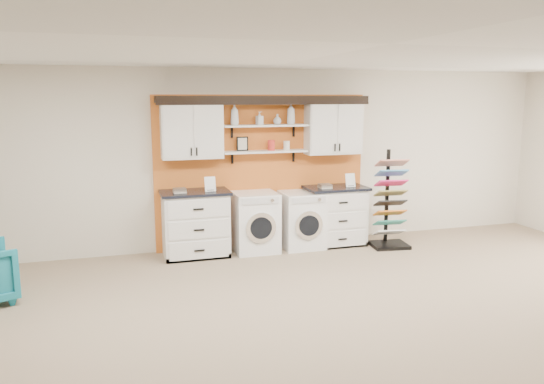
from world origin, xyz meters
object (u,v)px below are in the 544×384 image
object	(u,v)px
dryer	(301,220)
sample_rack	(390,216)
washer	(255,222)
base_cabinet_right	(335,216)
base_cabinet_left	(196,224)

from	to	relation	value
dryer	sample_rack	distance (m)	1.41
washer	sample_rack	xyz separation A→B (m)	(2.11, -0.38, 0.04)
base_cabinet_right	dryer	distance (m)	0.58
dryer	base_cabinet_right	bearing A→B (deg)	0.33
washer	dryer	distance (m)	0.76
washer	dryer	bearing A→B (deg)	0.00
washer	dryer	xyz separation A→B (m)	(0.76, 0.00, -0.02)
washer	sample_rack	world-z (taller)	sample_rack
base_cabinet_left	base_cabinet_right	size ratio (longest dim) A/B	1.05
base_cabinet_left	sample_rack	bearing A→B (deg)	-7.20
dryer	sample_rack	world-z (taller)	sample_rack
dryer	sample_rack	bearing A→B (deg)	-15.69
base_cabinet_right	sample_rack	size ratio (longest dim) A/B	0.63
base_cabinet_left	washer	size ratio (longest dim) A/B	1.10
base_cabinet_right	dryer	xyz separation A→B (m)	(-0.58, -0.00, -0.03)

